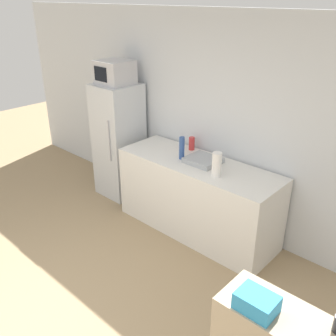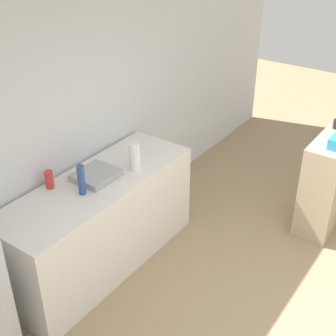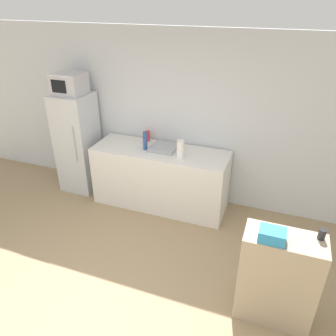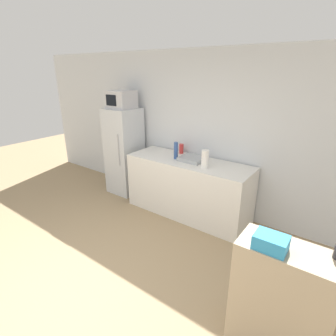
{
  "view_description": "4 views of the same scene",
  "coord_description": "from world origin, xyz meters",
  "px_view_note": "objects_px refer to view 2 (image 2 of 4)",
  "views": [
    {
      "loc": [
        2.39,
        -0.86,
        2.73
      ],
      "look_at": [
        0.02,
        1.73,
        1.08
      ],
      "focal_mm": 40.0,
      "sensor_mm": 36.0,
      "label": 1
    },
    {
      "loc": [
        -2.58,
        -0.27,
        3.14
      ],
      "look_at": [
        0.11,
        1.64,
        1.23
      ],
      "focal_mm": 50.0,
      "sensor_mm": 36.0,
      "label": 2
    },
    {
      "loc": [
        1.58,
        -1.75,
        2.99
      ],
      "look_at": [
        0.38,
        1.52,
        1.12
      ],
      "focal_mm": 35.0,
      "sensor_mm": 36.0,
      "label": 3
    },
    {
      "loc": [
        2.0,
        -1.04,
        2.27
      ],
      "look_at": [
        0.14,
        1.51,
        1.09
      ],
      "focal_mm": 28.0,
      "sensor_mm": 36.0,
      "label": 4
    }
  ],
  "objects_px": {
    "bottle_tall": "(81,180)",
    "bottle_short": "(49,179)",
    "jar": "(336,124)",
    "paper_towel_roll": "(135,157)"
  },
  "relations": [
    {
      "from": "bottle_tall",
      "to": "bottle_short",
      "type": "distance_m",
      "value": 0.32
    },
    {
      "from": "bottle_tall",
      "to": "jar",
      "type": "bearing_deg",
      "value": -30.92
    },
    {
      "from": "paper_towel_roll",
      "to": "bottle_short",
      "type": "bearing_deg",
      "value": 148.83
    },
    {
      "from": "bottle_tall",
      "to": "paper_towel_roll",
      "type": "distance_m",
      "value": 0.59
    },
    {
      "from": "bottle_short",
      "to": "paper_towel_roll",
      "type": "distance_m",
      "value": 0.79
    },
    {
      "from": "bottle_tall",
      "to": "paper_towel_roll",
      "type": "height_order",
      "value": "bottle_tall"
    },
    {
      "from": "bottle_tall",
      "to": "bottle_short",
      "type": "relative_size",
      "value": 1.68
    },
    {
      "from": "paper_towel_roll",
      "to": "jar",
      "type": "bearing_deg",
      "value": -36.39
    },
    {
      "from": "jar",
      "to": "paper_towel_roll",
      "type": "relative_size",
      "value": 0.38
    },
    {
      "from": "bottle_tall",
      "to": "jar",
      "type": "height_order",
      "value": "bottle_tall"
    }
  ]
}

